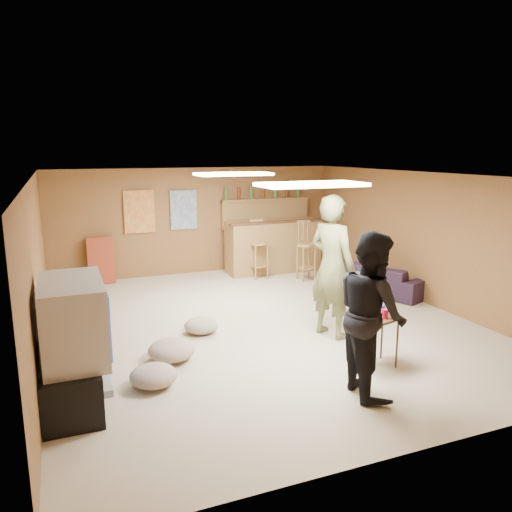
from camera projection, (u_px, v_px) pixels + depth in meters
name	position (u px, v px, depth m)	size (l,w,h in m)	color
ground	(261.00, 324.00, 7.49)	(7.00, 7.00, 0.00)	#BBAB8F
ceiling	(261.00, 176.00, 7.03)	(6.00, 7.00, 0.02)	silver
wall_back	(198.00, 221.00, 10.44)	(6.00, 0.02, 2.20)	brown
wall_front	(424.00, 331.00, 4.08)	(6.00, 0.02, 2.20)	brown
wall_left	(37.00, 270.00, 6.17)	(0.02, 7.00, 2.20)	brown
wall_right	(426.00, 239.00, 8.35)	(0.02, 7.00, 2.20)	brown
tv_stand	(71.00, 381.00, 5.09)	(0.55, 1.30, 0.50)	black
dvd_box	(94.00, 386.00, 5.19)	(0.35, 0.50, 0.08)	#B2B2B7
tv_body	(73.00, 319.00, 4.98)	(0.60, 1.10, 0.80)	#B2B2B7
tv_screen	(105.00, 316.00, 5.09)	(0.02, 0.95, 0.65)	navy
bar_counter	(273.00, 246.00, 10.60)	(2.00, 0.60, 1.10)	olive
bar_lip	(279.00, 222.00, 10.26)	(2.10, 0.12, 0.05)	#412614
bar_shelf	(265.00, 200.00, 10.81)	(2.00, 0.18, 0.05)	olive
bar_backing	(265.00, 213.00, 10.89)	(2.00, 0.14, 0.60)	olive
poster_left	(139.00, 212.00, 9.91)	(0.60, 0.03, 0.85)	#BF3F26
poster_right	(184.00, 210.00, 10.24)	(0.55, 0.03, 0.80)	#334C99
folding_chair_stack	(101.00, 261.00, 9.66)	(0.50, 0.14, 0.90)	#9F371D
ceiling_panel_front	(311.00, 184.00, 5.67)	(1.20, 0.60, 0.04)	white
ceiling_panel_back	(233.00, 174.00, 8.13)	(1.20, 0.60, 0.04)	white
person_olive	(332.00, 267.00, 6.82)	(0.72, 0.47, 1.98)	olive
person_black	(371.00, 313.00, 5.23)	(0.85, 0.66, 1.75)	black
sofa	(377.00, 277.00, 9.13)	(1.85, 0.72, 0.54)	black
tray_table	(375.00, 342.00, 5.97)	(0.47, 0.38, 0.61)	#412614
cup_red_near	(365.00, 313.00, 5.90)	(0.07, 0.07, 0.10)	red
cup_red_far	(385.00, 314.00, 5.86)	(0.08, 0.08, 0.11)	red
cup_blue	(382.00, 310.00, 6.02)	(0.07, 0.07, 0.10)	navy
bar_stool_left	(259.00, 248.00, 10.04)	(0.39, 0.39, 1.23)	olive
bar_stool_right	(306.00, 248.00, 9.87)	(0.41, 0.41, 1.30)	olive
cushion_near_tv	(172.00, 350.00, 6.17)	(0.58, 0.58, 0.26)	gray
cushion_mid	(201.00, 325.00, 7.10)	(0.48, 0.48, 0.22)	gray
cushion_far	(153.00, 376.00, 5.49)	(0.52, 0.52, 0.24)	gray
bottle_row	(263.00, 193.00, 10.74)	(1.76, 0.08, 0.26)	#3F7233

